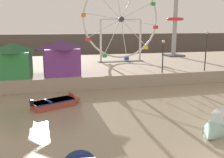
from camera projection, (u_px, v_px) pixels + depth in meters
name	position (u px, v px, depth m)	size (l,w,h in m)	color
quay_promenade	(105.00, 67.00, 34.08)	(110.00, 19.56, 1.23)	tan
distant_town_skyline	(81.00, 44.00, 56.34)	(140.00, 3.00, 4.40)	#564C47
motorboat_seafoam	(219.00, 124.00, 14.84)	(4.95, 4.40, 1.28)	#93BCAD
motorboat_faded_red	(61.00, 102.00, 19.21)	(4.08, 2.73, 1.22)	#B24238
ferris_wheel_white_frame	(121.00, 21.00, 33.71)	(10.55, 1.20, 10.82)	silver
drop_tower_steel_tower	(175.00, 26.00, 40.55)	(2.80, 2.80, 11.02)	#999EA3
carnival_booth_green_kiosk	(14.00, 59.00, 23.76)	(3.41, 3.77, 3.18)	#33934C
carnival_booth_purple_stall	(61.00, 57.00, 24.91)	(3.88, 3.98, 3.39)	purple
promenade_lamp_near	(163.00, 51.00, 25.59)	(0.32, 0.32, 3.37)	#2D2D33
promenade_lamp_far	(206.00, 45.00, 26.94)	(0.32, 0.32, 4.24)	#2D2D33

